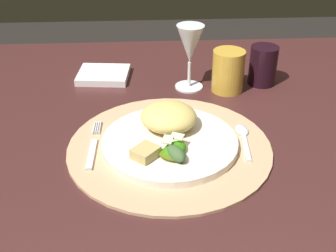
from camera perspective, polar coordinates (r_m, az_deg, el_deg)
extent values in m
cube|color=#401F1E|center=(0.91, 1.90, -0.96)|extent=(1.19, 1.02, 0.02)
cylinder|color=#401A21|center=(1.54, -19.52, -4.45)|extent=(0.07, 0.07, 0.71)
cylinder|color=#3F211B|center=(1.59, 19.25, -3.19)|extent=(0.07, 0.07, 0.71)
cylinder|color=tan|center=(0.84, 0.20, -2.75)|extent=(0.39, 0.39, 0.01)
cylinder|color=silver|center=(0.84, 0.20, -2.17)|extent=(0.26, 0.26, 0.01)
ellipsoid|color=#DEC268|center=(0.86, 0.10, 1.21)|extent=(0.15, 0.15, 0.05)
ellipsoid|color=#3F5E31|center=(0.78, 1.04, -3.57)|extent=(0.05, 0.06, 0.02)
ellipsoid|color=#307D0F|center=(0.79, 0.84, -3.03)|extent=(0.06, 0.06, 0.02)
ellipsoid|color=#4A5C10|center=(0.78, 0.25, -3.76)|extent=(0.06, 0.05, 0.01)
cube|color=beige|center=(0.80, 1.18, -1.35)|extent=(0.03, 0.03, 0.01)
cube|color=beige|center=(0.79, -0.06, -1.76)|extent=(0.02, 0.03, 0.00)
cube|color=tan|center=(0.78, -2.93, -3.45)|extent=(0.06, 0.06, 0.02)
cube|color=silver|center=(0.83, -9.85, -3.59)|extent=(0.01, 0.10, 0.00)
cube|color=silver|center=(0.91, -9.54, -0.23)|extent=(0.00, 0.05, 0.00)
cube|color=silver|center=(0.91, -9.29, -0.23)|extent=(0.00, 0.05, 0.00)
cube|color=silver|center=(0.90, -9.04, -0.23)|extent=(0.00, 0.05, 0.00)
cube|color=silver|center=(0.90, -8.79, -0.22)|extent=(0.00, 0.05, 0.00)
cube|color=silver|center=(0.85, 10.02, -2.70)|extent=(0.02, 0.09, 0.00)
ellipsoid|color=silver|center=(0.90, 9.54, -0.50)|extent=(0.03, 0.04, 0.01)
cube|color=white|center=(1.13, -8.34, 6.57)|extent=(0.13, 0.12, 0.02)
cylinder|color=silver|center=(1.07, 2.72, 5.11)|extent=(0.07, 0.07, 0.00)
cylinder|color=silver|center=(1.06, 2.76, 6.71)|extent=(0.01, 0.01, 0.06)
cone|color=silver|center=(1.03, 2.87, 10.53)|extent=(0.06, 0.06, 0.09)
cylinder|color=gold|center=(1.05, 7.78, 7.07)|extent=(0.08, 0.08, 0.10)
cylinder|color=black|center=(1.10, 12.19, 7.68)|extent=(0.07, 0.07, 0.10)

